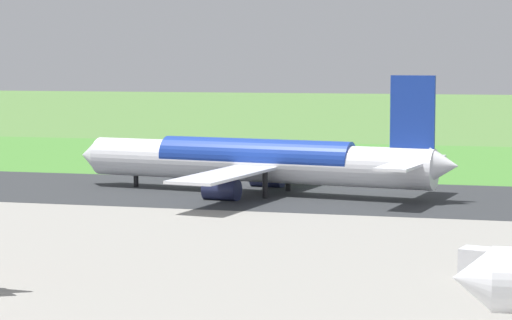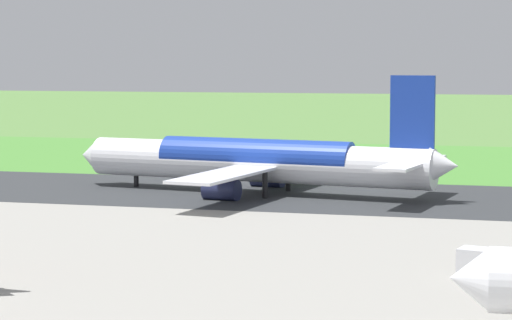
% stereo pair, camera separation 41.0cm
% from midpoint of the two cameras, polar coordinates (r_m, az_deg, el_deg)
% --- Properties ---
extents(ground_plane, '(800.00, 800.00, 0.00)m').
position_cam_midpoint_polar(ground_plane, '(139.26, -0.02, -1.84)').
color(ground_plane, '#547F3D').
extents(runway_asphalt, '(600.00, 32.38, 0.06)m').
position_cam_midpoint_polar(runway_asphalt, '(139.25, -0.02, -1.83)').
color(runway_asphalt, '#2D3033').
rests_on(runway_asphalt, ground).
extents(grass_verge_foreground, '(600.00, 80.00, 0.04)m').
position_cam_midpoint_polar(grass_verge_foreground, '(181.86, 3.52, -0.11)').
color(grass_verge_foreground, '#478534').
rests_on(grass_verge_foreground, ground).
extents(airliner_main, '(54.03, 44.40, 15.88)m').
position_cam_midpoint_polar(airliner_main, '(138.55, 0.23, -0.07)').
color(airliner_main, white).
rests_on(airliner_main, ground).
extents(service_truck_baggage, '(6.17, 3.58, 2.65)m').
position_cam_midpoint_polar(service_truck_baggage, '(86.49, 12.80, -5.58)').
color(service_truck_baggage, black).
rests_on(service_truck_baggage, ground).
extents(no_stopping_sign, '(0.60, 0.10, 2.98)m').
position_cam_midpoint_polar(no_stopping_sign, '(181.19, 2.84, 0.42)').
color(no_stopping_sign, slate).
rests_on(no_stopping_sign, ground).
extents(traffic_cone_orange, '(0.40, 0.40, 0.55)m').
position_cam_midpoint_polar(traffic_cone_orange, '(180.62, 1.46, -0.06)').
color(traffic_cone_orange, orange).
rests_on(traffic_cone_orange, ground).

